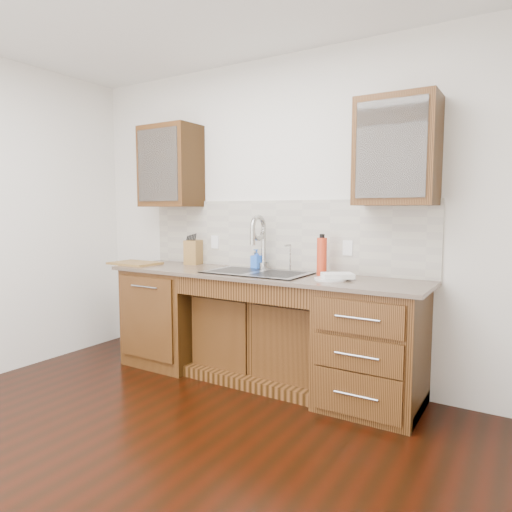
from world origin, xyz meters
The scene contains 24 objects.
ground centered at (0.00, 0.00, -0.05)m, with size 4.00×3.50×0.10m, color black.
wall_back centered at (0.00, 1.80, 1.35)m, with size 4.00×0.10×2.70m, color white.
base_cabinet_left centered at (-0.95, 1.44, 0.44)m, with size 0.70×0.62×0.88m, color #593014.
base_cabinet_center centered at (0.00, 1.53, 0.35)m, with size 1.20×0.44×0.70m, color #593014.
base_cabinet_right centered at (0.95, 1.44, 0.44)m, with size 0.70×0.62×0.88m, color #593014.
countertop centered at (0.00, 1.43, 0.90)m, with size 2.70×0.65×0.03m, color #84705B.
backsplash centered at (0.00, 1.74, 1.21)m, with size 2.70×0.02×0.59m, color beige.
sink centered at (0.00, 1.41, 0.83)m, with size 0.84×0.46×0.19m, color #9E9EA5.
faucet centered at (-0.07, 1.64, 1.11)m, with size 0.04×0.04×0.40m, color #999993.
filter_tap centered at (0.18, 1.65, 1.03)m, with size 0.02×0.02×0.24m, color #999993.
upper_cabinet_left centered at (-1.05, 1.58, 1.83)m, with size 0.55×0.34×0.75m, color #593014.
upper_cabinet_right centered at (1.05, 1.58, 1.83)m, with size 0.55×0.34×0.75m, color #593014.
outlet_left centered at (-0.65, 1.73, 1.12)m, with size 0.08×0.01×0.12m, color white.
outlet_right centered at (0.65, 1.73, 1.12)m, with size 0.08×0.01×0.12m, color white.
soap_bottle centered at (-0.13, 1.63, 1.00)m, with size 0.08×0.08×0.17m, color #2F6EF0.
water_bottle centered at (0.50, 1.57, 1.06)m, with size 0.08×0.08×0.29m, color red.
plate centered at (0.65, 1.39, 0.92)m, with size 0.24×0.24×0.01m, color silver.
dish_towel centered at (0.69, 1.41, 0.94)m, with size 0.22×0.16×0.03m, color silver.
knife_block centered at (-0.84, 1.65, 1.02)m, with size 0.12×0.20×0.23m, color olive.
cutting_board centered at (-1.30, 1.33, 0.92)m, with size 0.44×0.31×0.02m, color olive.
cup_left_a centered at (-1.17, 1.58, 1.78)m, with size 0.13×0.13×0.10m, color white.
cup_left_b centered at (-0.98, 1.58, 1.77)m, with size 0.11×0.11×0.10m, color white.
cup_right_a centered at (0.97, 1.58, 1.78)m, with size 0.14×0.14×0.11m, color silver.
cup_right_b centered at (1.11, 1.58, 1.77)m, with size 0.10×0.10×0.09m, color white.
Camera 1 is at (1.90, -1.71, 1.41)m, focal length 32.00 mm.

